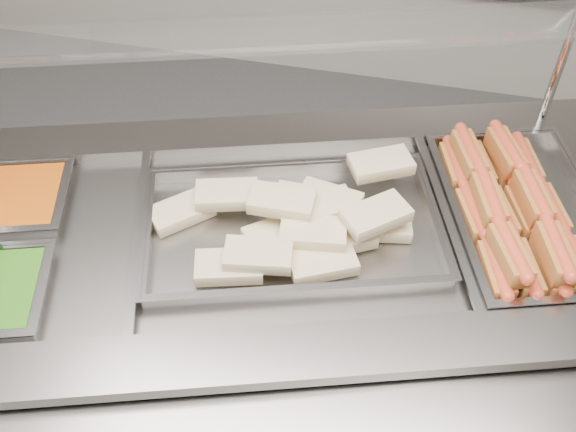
% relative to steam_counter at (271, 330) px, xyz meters
% --- Properties ---
extents(steam_counter, '(2.26, 1.51, 1.00)m').
position_rel_steam_counter_xyz_m(steam_counter, '(0.00, 0.00, 0.00)').
color(steam_counter, slate).
rests_on(steam_counter, ground).
extents(sneeze_guard, '(1.84, 0.87, 0.49)m').
position_rel_steam_counter_xyz_m(sneeze_guard, '(-0.07, 0.23, 0.90)').
color(sneeze_guard, silver).
rests_on(sneeze_guard, steam_counter).
extents(pan_hotdogs, '(0.54, 0.70, 0.11)m').
position_rel_steam_counter_xyz_m(pan_hotdogs, '(0.66, 0.21, 0.45)').
color(pan_hotdogs, gray).
rests_on(pan_hotdogs, steam_counter).
extents(pan_wraps, '(0.85, 0.65, 0.08)m').
position_rel_steam_counter_xyz_m(pan_wraps, '(0.06, 0.02, 0.47)').
color(pan_wraps, gray).
rests_on(pan_wraps, steam_counter).
extents(pan_beans, '(0.40, 0.35, 0.11)m').
position_rel_steam_counter_xyz_m(pan_beans, '(-0.73, -0.06, 0.45)').
color(pan_beans, gray).
rests_on(pan_beans, steam_counter).
extents(hotdogs_in_buns, '(0.49, 0.62, 0.13)m').
position_rel_steam_counter_xyz_m(hotdogs_in_buns, '(0.63, 0.19, 0.50)').
color(hotdogs_in_buns, '#A05821').
rests_on(hotdogs_in_buns, pan_hotdogs).
extents(tortilla_wraps, '(0.71, 0.54, 0.11)m').
position_rel_steam_counter_xyz_m(tortilla_wraps, '(0.09, 0.02, 0.52)').
color(tortilla_wraps, beige).
rests_on(tortilla_wraps, pan_wraps).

